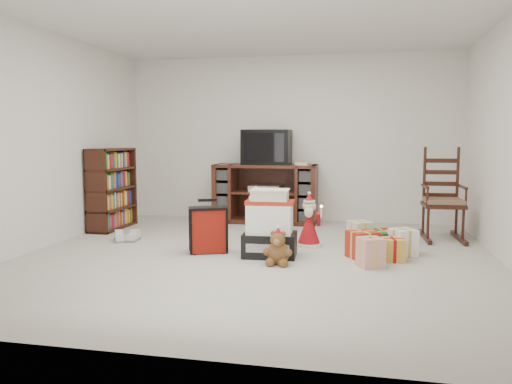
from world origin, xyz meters
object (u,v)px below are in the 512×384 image
bookshelf (112,190)px  mrs_claus_figurine (256,222)px  gift_cluster (380,242)px  red_suitcase (208,230)px  tv_stand (265,193)px  gift_pile (270,228)px  rocking_chair (442,206)px  teddy_bear (278,250)px  sneaker_pair (126,237)px  santa_figurine (309,226)px  crt_television (267,147)px

bookshelf → mrs_claus_figurine: 2.25m
bookshelf → mrs_claus_figurine: size_ratio=1.67×
gift_cluster → red_suitcase: bearing=-171.3°
red_suitcase → tv_stand: bearing=61.3°
mrs_claus_figurine → bookshelf: bearing=165.7°
tv_stand → gift_pile: bearing=-78.5°
rocking_chair → teddy_bear: (-1.81, -1.71, -0.26)m
red_suitcase → teddy_bear: size_ratio=1.76×
tv_stand → sneaker_pair: bearing=-130.1°
bookshelf → teddy_bear: bearing=-30.4°
bookshelf → sneaker_pair: size_ratio=3.20×
gift_pile → santa_figurine: bearing=54.9°
bookshelf → crt_television: size_ratio=1.60×
rocking_chair → mrs_claus_figurine: bearing=-163.8°
rocking_chair → teddy_bear: rocking_chair is taller
gift_pile → teddy_bear: bearing=-70.0°
tv_stand → bookshelf: bearing=-155.2°
santa_figurine → mrs_claus_figurine: (-0.65, 0.05, 0.02)m
gift_pile → santa_figurine: (0.36, 0.58, -0.07)m
bookshelf → tv_stand: bearing=25.2°
gift_pile → crt_television: 2.34m
santa_figurine → gift_cluster: 0.85m
tv_stand → bookshelf: (-2.00, -0.94, 0.10)m
tv_stand → mrs_claus_figurine: bearing=-84.2°
bookshelf → santa_figurine: bearing=-12.1°
gift_cluster → crt_television: crt_television is taller
bookshelf → rocking_chair: (4.40, 0.19, -0.13)m
tv_stand → rocking_chair: rocking_chair is taller
tv_stand → red_suitcase: 2.13m
red_suitcase → mrs_claus_figurine: bearing=34.2°
tv_stand → crt_television: (0.02, 0.02, 0.69)m
rocking_chair → crt_television: 2.61m
gift_pile → mrs_claus_figurine: 0.70m
tv_stand → red_suitcase: tv_stand is taller
tv_stand → gift_pile: size_ratio=2.17×
mrs_claus_figurine → crt_television: bearing=95.6°
rocking_chair → sneaker_pair: bearing=-168.0°
bookshelf → santa_figurine: bookshelf is taller
red_suitcase → mrs_claus_figurine: 0.74m
rocking_chair → teddy_bear: bearing=-138.6°
teddy_bear → sneaker_pair: size_ratio=0.96×
santa_figurine → bookshelf: bearing=167.9°
bookshelf → mrs_claus_figurine: bookshelf is taller
tv_stand → rocking_chair: 2.52m
rocking_chair → gift_pile: size_ratio=1.70×
santa_figurine → sneaker_pair: size_ratio=1.79×
gift_pile → red_suitcase: bearing=175.2°
teddy_bear → santa_figurine: bearing=76.8°
sneaker_pair → gift_cluster: bearing=-23.5°
mrs_claus_figurine → sneaker_pair: size_ratio=1.91×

